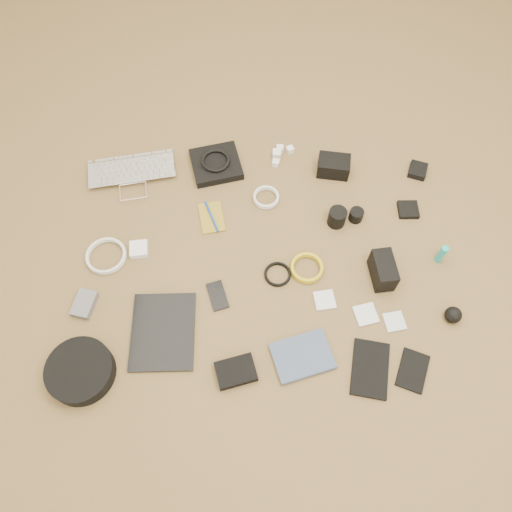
{
  "coord_description": "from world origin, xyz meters",
  "views": [
    {
      "loc": [
        0.01,
        -0.82,
        1.63
      ],
      "look_at": [
        -0.0,
        0.03,
        0.02
      ],
      "focal_mm": 35.0,
      "sensor_mm": 36.0,
      "label": 1
    }
  ],
  "objects_px": {
    "paperback": "(310,377)",
    "phone": "(217,296)",
    "headphone_case": "(81,371)",
    "laptop": "(133,180)",
    "tablet": "(163,331)",
    "dslr_camera": "(334,166)"
  },
  "relations": [
    {
      "from": "phone",
      "to": "headphone_case",
      "type": "distance_m",
      "value": 0.51
    },
    {
      "from": "dslr_camera",
      "to": "laptop",
      "type": "bearing_deg",
      "value": -168.3
    },
    {
      "from": "laptop",
      "to": "phone",
      "type": "distance_m",
      "value": 0.61
    },
    {
      "from": "tablet",
      "to": "headphone_case",
      "type": "bearing_deg",
      "value": -151.63
    },
    {
      "from": "headphone_case",
      "to": "paperback",
      "type": "height_order",
      "value": "headphone_case"
    },
    {
      "from": "phone",
      "to": "paperback",
      "type": "distance_m",
      "value": 0.43
    },
    {
      "from": "phone",
      "to": "laptop",
      "type": "bearing_deg",
      "value": 107.78
    },
    {
      "from": "tablet",
      "to": "paperback",
      "type": "xyz_separation_m",
      "value": [
        0.5,
        -0.15,
        0.0
      ]
    },
    {
      "from": "headphone_case",
      "to": "paperback",
      "type": "xyz_separation_m",
      "value": [
        0.74,
        0.0,
        -0.02
      ]
    },
    {
      "from": "laptop",
      "to": "tablet",
      "type": "relative_size",
      "value": 1.25
    },
    {
      "from": "headphone_case",
      "to": "laptop",
      "type": "bearing_deg",
      "value": 85.6
    },
    {
      "from": "dslr_camera",
      "to": "tablet",
      "type": "relative_size",
      "value": 0.45
    },
    {
      "from": "tablet",
      "to": "paperback",
      "type": "bearing_deg",
      "value": -18.88
    },
    {
      "from": "laptop",
      "to": "tablet",
      "type": "xyz_separation_m",
      "value": [
        0.19,
        -0.63,
        -0.01
      ]
    },
    {
      "from": "tablet",
      "to": "phone",
      "type": "bearing_deg",
      "value": 35.15
    },
    {
      "from": "paperback",
      "to": "tablet",
      "type": "bearing_deg",
      "value": 55.28
    },
    {
      "from": "laptop",
      "to": "dslr_camera",
      "type": "height_order",
      "value": "dslr_camera"
    },
    {
      "from": "paperback",
      "to": "phone",
      "type": "bearing_deg",
      "value": 29.96
    },
    {
      "from": "headphone_case",
      "to": "paperback",
      "type": "bearing_deg",
      "value": 0.21
    },
    {
      "from": "dslr_camera",
      "to": "paperback",
      "type": "xyz_separation_m",
      "value": [
        -0.12,
        -0.84,
        -0.03
      ]
    },
    {
      "from": "dslr_camera",
      "to": "headphone_case",
      "type": "height_order",
      "value": "dslr_camera"
    },
    {
      "from": "laptop",
      "to": "tablet",
      "type": "distance_m",
      "value": 0.65
    }
  ]
}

